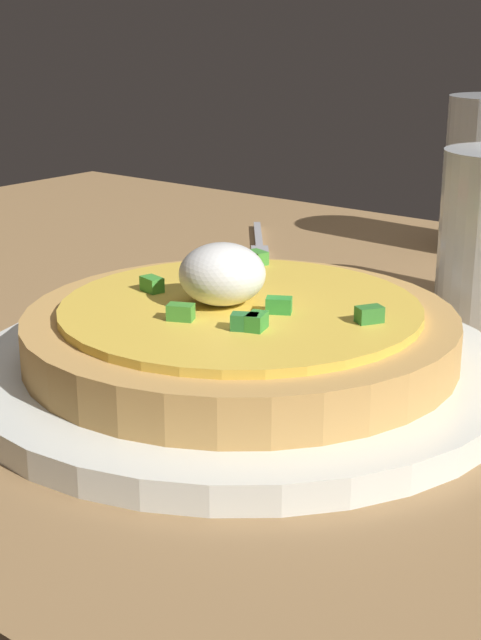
# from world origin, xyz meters

# --- Properties ---
(dining_table) EXTENTS (1.13, 0.64, 0.03)m
(dining_table) POSITION_xyz_m (0.00, 0.00, 0.01)
(dining_table) COLOR #977248
(dining_table) RESTS_ON ground
(plate) EXTENTS (0.28, 0.28, 0.01)m
(plate) POSITION_xyz_m (0.01, -0.11, 0.03)
(plate) COLOR white
(plate) RESTS_ON dining_table
(pizza) EXTENTS (0.23, 0.23, 0.06)m
(pizza) POSITION_xyz_m (0.01, -0.11, 0.05)
(pizza) COLOR tan
(pizza) RESTS_ON plate
(fork) EXTENTS (0.08, 0.10, 0.00)m
(fork) POSITION_xyz_m (-0.16, 0.14, 0.03)
(fork) COLOR #B7B7BC
(fork) RESTS_ON dining_table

